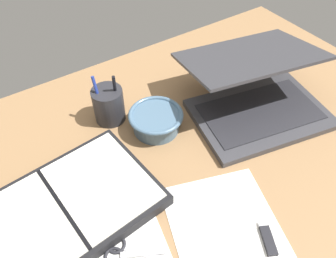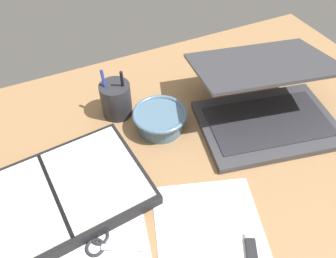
{
  "view_description": "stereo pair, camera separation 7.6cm",
  "coord_description": "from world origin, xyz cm",
  "px_view_note": "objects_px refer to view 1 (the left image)",
  "views": [
    {
      "loc": [
        -32.08,
        -36.0,
        64.69
      ],
      "look_at": [
        -3.25,
        7.84,
        9.0
      ],
      "focal_mm": 35.0,
      "sensor_mm": 36.0,
      "label": 1
    },
    {
      "loc": [
        -25.41,
        -39.72,
        64.69
      ],
      "look_at": [
        -3.25,
        7.84,
        9.0
      ],
      "focal_mm": 35.0,
      "sensor_mm": 36.0,
      "label": 2
    }
  ],
  "objects_px": {
    "pen_cup": "(109,105)",
    "scissors": "(122,251)",
    "laptop": "(256,94)",
    "bowl": "(156,120)",
    "planner": "(64,210)"
  },
  "relations": [
    {
      "from": "laptop",
      "to": "bowl",
      "type": "bearing_deg",
      "value": 174.3
    },
    {
      "from": "laptop",
      "to": "planner",
      "type": "bearing_deg",
      "value": -165.9
    },
    {
      "from": "pen_cup",
      "to": "scissors",
      "type": "relative_size",
      "value": 1.28
    },
    {
      "from": "laptop",
      "to": "bowl",
      "type": "xyz_separation_m",
      "value": [
        -0.26,
        0.08,
        -0.02
      ]
    },
    {
      "from": "pen_cup",
      "to": "planner",
      "type": "bearing_deg",
      "value": -135.49
    },
    {
      "from": "planner",
      "to": "scissors",
      "type": "distance_m",
      "value": 0.15
    },
    {
      "from": "laptop",
      "to": "bowl",
      "type": "distance_m",
      "value": 0.28
    },
    {
      "from": "planner",
      "to": "bowl",
      "type": "bearing_deg",
      "value": 13.98
    },
    {
      "from": "bowl",
      "to": "pen_cup",
      "type": "bearing_deg",
      "value": 129.21
    },
    {
      "from": "laptop",
      "to": "pen_cup",
      "type": "height_order",
      "value": "laptop"
    },
    {
      "from": "pen_cup",
      "to": "planner",
      "type": "xyz_separation_m",
      "value": [
        -0.21,
        -0.21,
        -0.03
      ]
    },
    {
      "from": "laptop",
      "to": "scissors",
      "type": "xyz_separation_m",
      "value": [
        -0.5,
        -0.16,
        -0.05
      ]
    },
    {
      "from": "pen_cup",
      "to": "scissors",
      "type": "bearing_deg",
      "value": -113.38
    },
    {
      "from": "laptop",
      "to": "scissors",
      "type": "bearing_deg",
      "value": -150.3
    },
    {
      "from": "pen_cup",
      "to": "planner",
      "type": "relative_size",
      "value": 0.35
    }
  ]
}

